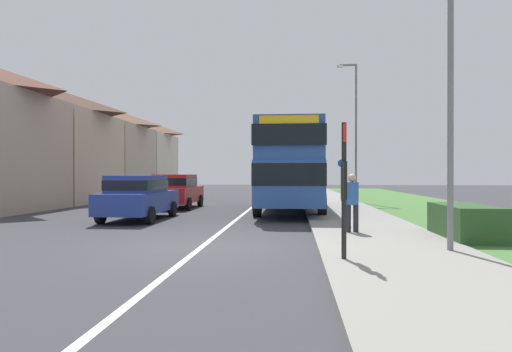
# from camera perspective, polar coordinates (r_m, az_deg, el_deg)

# --- Properties ---
(ground_plane) EXTENTS (120.00, 120.00, 0.00)m
(ground_plane) POSITION_cam_1_polar(r_m,az_deg,el_deg) (10.21, -7.03, -9.13)
(ground_plane) COLOR #38383D
(lane_marking_centre) EXTENTS (0.14, 60.00, 0.01)m
(lane_marking_centre) POSITION_cam_1_polar(r_m,az_deg,el_deg) (18.05, -1.75, -5.04)
(lane_marking_centre) COLOR silver
(lane_marking_centre) RESTS_ON ground_plane
(pavement_near_side) EXTENTS (3.20, 68.00, 0.12)m
(pavement_near_side) POSITION_cam_1_polar(r_m,az_deg,el_deg) (16.07, 12.51, -5.49)
(pavement_near_side) COLOR gray
(pavement_near_side) RESTS_ON ground_plane
(grass_verge_seaward) EXTENTS (6.00, 68.00, 0.08)m
(grass_verge_seaward) POSITION_cam_1_polar(r_m,az_deg,el_deg) (17.18, 26.93, -5.21)
(grass_verge_seaward) COLOR #477538
(grass_verge_seaward) RESTS_ON ground_plane
(roadside_hedge) EXTENTS (1.10, 2.41, 0.90)m
(roadside_hedge) POSITION_cam_1_polar(r_m,az_deg,el_deg) (12.03, 25.53, -5.57)
(roadside_hedge) COLOR #2D5128
(roadside_hedge) RESTS_ON ground_plane
(double_decker_bus) EXTENTS (2.80, 10.11, 3.70)m
(double_decker_bus) POSITION_cam_1_polar(r_m,az_deg,el_deg) (19.75, 4.45, 1.62)
(double_decker_bus) COLOR #284C93
(double_decker_bus) RESTS_ON ground_plane
(parked_car_blue) EXTENTS (1.91, 4.35, 1.61)m
(parked_car_blue) POSITION_cam_1_polar(r_m,az_deg,el_deg) (16.43, -15.02, -2.47)
(parked_car_blue) COLOR navy
(parked_car_blue) RESTS_ON ground_plane
(parked_car_red) EXTENTS (2.01, 4.12, 1.65)m
(parked_car_red) POSITION_cam_1_polar(r_m,az_deg,el_deg) (21.77, -10.36, -1.76)
(parked_car_red) COLOR #B21E1E
(parked_car_red) RESTS_ON ground_plane
(pedestrian_at_stop) EXTENTS (0.34, 0.34, 1.67)m
(pedestrian_at_stop) POSITION_cam_1_polar(r_m,az_deg,el_deg) (11.93, 12.39, -3.06)
(pedestrian_at_stop) COLOR #23232D
(pedestrian_at_stop) RESTS_ON ground_plane
(bus_stop_sign) EXTENTS (0.09, 0.52, 2.60)m
(bus_stop_sign) POSITION_cam_1_polar(r_m,az_deg,el_deg) (8.13, 11.37, -0.61)
(bus_stop_sign) COLOR black
(bus_stop_sign) RESTS_ON ground_plane
(cycle_route_sign) EXTENTS (0.44, 0.08, 2.52)m
(cycle_route_sign) POSITION_cam_1_polar(r_m,az_deg,el_deg) (25.74, 11.06, -0.31)
(cycle_route_sign) COLOR slate
(cycle_route_sign) RESTS_ON ground_plane
(street_lamp_near) EXTENTS (1.14, 0.20, 6.81)m
(street_lamp_near) POSITION_cam_1_polar(r_m,az_deg,el_deg) (9.94, 23.35, 13.53)
(street_lamp_near) COLOR slate
(street_lamp_near) RESTS_ON ground_plane
(street_lamp_mid) EXTENTS (1.14, 0.20, 7.87)m
(street_lamp_mid) POSITION_cam_1_polar(r_m,az_deg,el_deg) (25.45, 12.66, 6.60)
(street_lamp_mid) COLOR slate
(street_lamp_mid) RESTS_ON ground_plane
(street_lamp_far) EXTENTS (1.14, 0.20, 6.68)m
(street_lamp_far) POSITION_cam_1_polar(r_m,az_deg,el_deg) (44.51, 8.86, 3.07)
(street_lamp_far) COLOR slate
(street_lamp_far) RESTS_ON ground_plane
(house_terrace_far_side) EXTENTS (7.29, 26.96, 6.97)m
(house_terrace_far_side) POSITION_cam_1_polar(r_m,az_deg,el_deg) (31.91, -22.80, 3.47)
(house_terrace_far_side) COLOR tan
(house_terrace_far_side) RESTS_ON ground_plane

